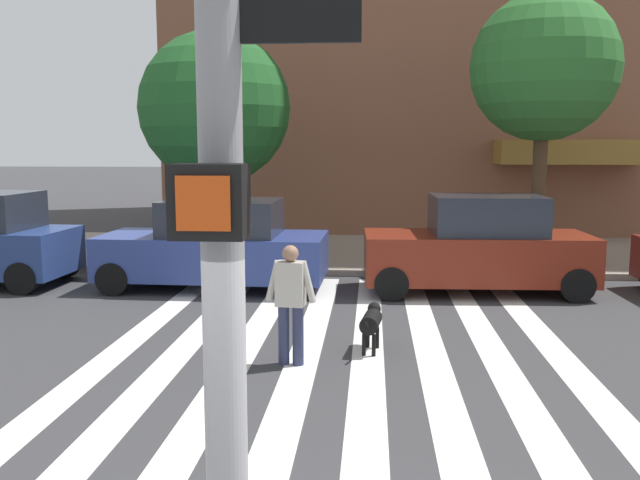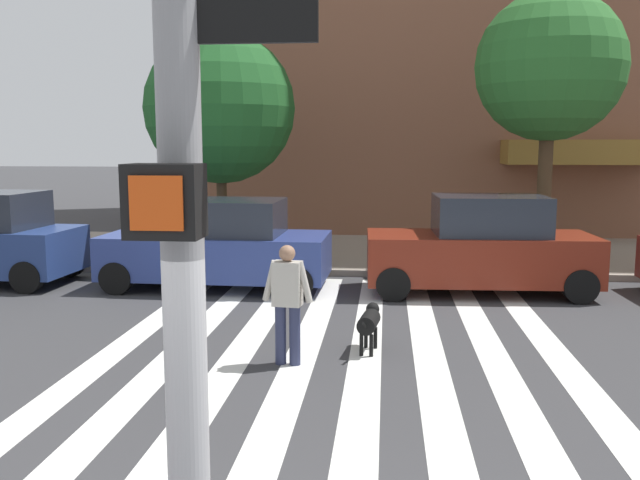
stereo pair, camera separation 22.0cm
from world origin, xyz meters
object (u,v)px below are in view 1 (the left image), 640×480
parked_car_behind_first (216,246)px  street_tree_nearest (215,108)px  parked_car_third_in_line (479,247)px  street_tree_middle (544,68)px  dog_on_leash (371,321)px  pedestrian_dog_walker (291,298)px

parked_car_behind_first → street_tree_nearest: size_ratio=0.83×
parked_car_third_in_line → street_tree_middle: (1.77, 2.66, 3.78)m
parked_car_behind_first → dog_on_leash: parked_car_behind_first is taller
parked_car_third_in_line → street_tree_nearest: size_ratio=0.81×
dog_on_leash → pedestrian_dog_walker: bearing=-147.3°
parked_car_behind_first → street_tree_nearest: (-0.67, 3.02, 2.97)m
parked_car_behind_first → dog_on_leash: (3.22, -4.08, -0.44)m
street_tree_nearest → pedestrian_dog_walker: (2.80, -7.80, -2.92)m
parked_car_third_in_line → pedestrian_dog_walker: parked_car_third_in_line is taller
pedestrian_dog_walker → parked_car_third_in_line: bearing=56.1°
parked_car_third_in_line → pedestrian_dog_walker: 5.76m
street_tree_nearest → parked_car_third_in_line: bearing=-26.6°
parked_car_behind_first → street_tree_middle: 8.51m
parked_car_behind_first → street_tree_nearest: 4.29m
parked_car_third_in_line → pedestrian_dog_walker: bearing=-123.9°
parked_car_third_in_line → street_tree_nearest: street_tree_nearest is taller
parked_car_third_in_line → street_tree_nearest: (-6.02, 3.02, 2.93)m
street_tree_nearest → pedestrian_dog_walker: bearing=-70.2°
street_tree_middle → dog_on_leash: street_tree_middle is taller
street_tree_nearest → street_tree_middle: (7.79, -0.36, 0.85)m
street_tree_nearest → dog_on_leash: size_ratio=5.76×
dog_on_leash → street_tree_nearest: bearing=118.7°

